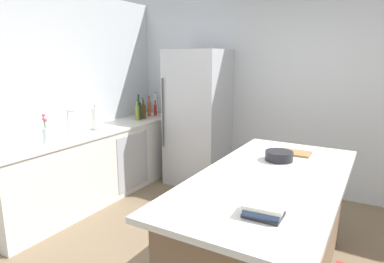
# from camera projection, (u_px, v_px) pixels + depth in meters

# --- Properties ---
(wall_rear) EXTENTS (6.00, 0.10, 2.60)m
(wall_rear) POSITION_uv_depth(u_px,v_px,m) (295.00, 96.00, 4.39)
(wall_rear) COLOR silver
(wall_rear) RESTS_ON ground_plane
(wall_left) EXTENTS (0.10, 6.00, 2.60)m
(wall_left) POSITION_uv_depth(u_px,v_px,m) (24.00, 103.00, 3.69)
(wall_left) COLOR silver
(wall_left) RESTS_ON ground_plane
(counter_run_left) EXTENTS (0.63, 2.87, 0.91)m
(counter_run_left) POSITION_uv_depth(u_px,v_px,m) (97.00, 164.00, 4.28)
(counter_run_left) COLOR silver
(counter_run_left) RESTS_ON ground_plane
(kitchen_island) EXTENTS (1.01, 2.11, 0.93)m
(kitchen_island) POSITION_uv_depth(u_px,v_px,m) (268.00, 231.00, 2.59)
(kitchen_island) COLOR #7A6047
(kitchen_island) RESTS_ON ground_plane
(refrigerator) EXTENTS (0.78, 0.74, 1.91)m
(refrigerator) POSITION_uv_depth(u_px,v_px,m) (198.00, 118.00, 4.74)
(refrigerator) COLOR #B7BABF
(refrigerator) RESTS_ON ground_plane
(sink_faucet) EXTENTS (0.15, 0.05, 0.30)m
(sink_faucet) POSITION_uv_depth(u_px,v_px,m) (69.00, 121.00, 3.88)
(sink_faucet) COLOR silver
(sink_faucet) RESTS_ON counter_run_left
(flower_vase) EXTENTS (0.07, 0.07, 0.31)m
(flower_vase) POSITION_uv_depth(u_px,v_px,m) (46.00, 133.00, 3.51)
(flower_vase) COLOR silver
(flower_vase) RESTS_ON counter_run_left
(paper_towel_roll) EXTENTS (0.14, 0.14, 0.31)m
(paper_towel_roll) POSITION_uv_depth(u_px,v_px,m) (95.00, 119.00, 4.16)
(paper_towel_roll) COLOR gray
(paper_towel_roll) RESTS_ON counter_run_left
(soda_bottle) EXTENTS (0.07, 0.07, 0.35)m
(soda_bottle) POSITION_uv_depth(u_px,v_px,m) (156.00, 106.00, 5.27)
(soda_bottle) COLOR silver
(soda_bottle) RESTS_ON counter_run_left
(hot_sauce_bottle) EXTENTS (0.05, 0.05, 0.24)m
(hot_sauce_bottle) POSITION_uv_depth(u_px,v_px,m) (155.00, 110.00, 5.18)
(hot_sauce_bottle) COLOR red
(hot_sauce_bottle) RESTS_ON counter_run_left
(vinegar_bottle) EXTENTS (0.05, 0.05, 0.31)m
(vinegar_bottle) POSITION_uv_depth(u_px,v_px,m) (149.00, 108.00, 5.10)
(vinegar_bottle) COLOR #994C23
(vinegar_bottle) RESTS_ON counter_run_left
(gin_bottle) EXTENTS (0.08, 0.08, 0.29)m
(gin_bottle) POSITION_uv_depth(u_px,v_px,m) (143.00, 110.00, 5.04)
(gin_bottle) COLOR #8CB79E
(gin_bottle) RESTS_ON counter_run_left
(syrup_bottle) EXTENTS (0.07, 0.07, 0.28)m
(syrup_bottle) POSITION_uv_depth(u_px,v_px,m) (143.00, 111.00, 4.92)
(syrup_bottle) COLOR #5B3319
(syrup_bottle) RESTS_ON counter_run_left
(wine_bottle) EXTENTS (0.07, 0.07, 0.36)m
(wine_bottle) POSITION_uv_depth(u_px,v_px,m) (139.00, 110.00, 4.83)
(wine_bottle) COLOR #19381E
(wine_bottle) RESTS_ON counter_run_left
(olive_oil_bottle) EXTENTS (0.05, 0.05, 0.30)m
(olive_oil_bottle) POSITION_uv_depth(u_px,v_px,m) (137.00, 112.00, 4.75)
(olive_oil_bottle) COLOR olive
(olive_oil_bottle) RESTS_ON counter_run_left
(cookbook_stack) EXTENTS (0.24, 0.19, 0.08)m
(cookbook_stack) POSITION_uv_depth(u_px,v_px,m) (264.00, 210.00, 1.85)
(cookbook_stack) COLOR #2D2D33
(cookbook_stack) RESTS_ON kitchen_island
(mixing_bowl) EXTENTS (0.24, 0.24, 0.08)m
(mixing_bowl) POSITION_uv_depth(u_px,v_px,m) (279.00, 156.00, 2.86)
(mixing_bowl) COLOR black
(mixing_bowl) RESTS_ON kitchen_island
(cutting_board) EXTENTS (0.29, 0.19, 0.02)m
(cutting_board) POSITION_uv_depth(u_px,v_px,m) (295.00, 153.00, 3.06)
(cutting_board) COLOR #9E7042
(cutting_board) RESTS_ON kitchen_island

